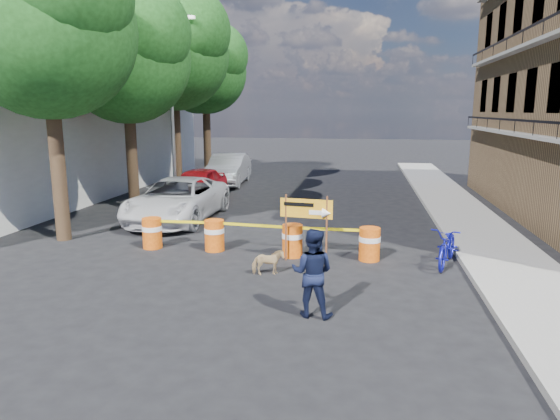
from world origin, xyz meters
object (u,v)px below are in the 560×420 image
(barrel_far_right, at_px, (370,243))
(sedan_silver, at_px, (228,169))
(sedan_red, at_px, (197,185))
(barrel_mid_left, at_px, (214,235))
(barrel_mid_right, at_px, (292,240))
(barrel_far_left, at_px, (152,232))
(dog, at_px, (268,262))
(pedestrian, at_px, (312,273))
(suv_white, at_px, (178,200))
(bicycle, at_px, (449,228))
(detour_sign, at_px, (313,214))

(barrel_far_right, xyz_separation_m, sedan_silver, (-7.43, 13.00, 0.36))
(sedan_red, bearing_deg, sedan_silver, 92.04)
(barrel_mid_left, bearing_deg, sedan_red, 112.07)
(sedan_red, bearing_deg, barrel_mid_right, -53.25)
(barrel_mid_left, xyz_separation_m, sedan_silver, (-3.02, 12.75, 0.36))
(barrel_far_left, xyz_separation_m, barrel_mid_right, (4.18, -0.19, 0.00))
(dog, bearing_deg, sedan_silver, 0.17)
(sedan_red, bearing_deg, pedestrian, -59.67)
(barrel_far_right, height_order, sedan_silver, sedan_silver)
(barrel_mid_right, xyz_separation_m, suv_white, (-4.79, 3.90, 0.30))
(bicycle, xyz_separation_m, suv_white, (-8.90, 4.05, -0.24))
(sedan_red, bearing_deg, barrel_far_left, -79.31)
(barrel_far_right, bearing_deg, sedan_silver, 119.74)
(barrel_mid_right, xyz_separation_m, detour_sign, (0.60, -0.49, 0.85))
(barrel_far_left, height_order, bicycle, bicycle)
(barrel_mid_right, relative_size, suv_white, 0.16)
(barrel_far_right, xyz_separation_m, sedan_red, (-7.43, 7.70, 0.28))
(suv_white, xyz_separation_m, sedan_silver, (-0.53, 9.08, 0.06))
(barrel_mid_left, distance_m, bicycle, 6.44)
(dog, distance_m, suv_white, 7.13)
(barrel_far_left, bearing_deg, barrel_far_right, -1.91)
(suv_white, bearing_deg, bicycle, -23.30)
(barrel_far_left, height_order, dog, barrel_far_left)
(sedan_silver, bearing_deg, barrel_far_left, -88.80)
(barrel_far_right, bearing_deg, suv_white, 150.41)
(barrel_far_right, relative_size, dog, 1.17)
(barrel_mid_right, xyz_separation_m, dog, (-0.37, -1.68, -0.15))
(barrel_far_right, xyz_separation_m, bicycle, (2.01, -0.13, 0.54))
(barrel_far_right, relative_size, bicycle, 0.44)
(barrel_mid_left, relative_size, barrel_mid_right, 1.00)
(barrel_far_left, distance_m, barrel_mid_left, 1.88)
(dog, bearing_deg, barrel_mid_right, -30.97)
(barrel_mid_right, bearing_deg, barrel_mid_left, 174.39)
(pedestrian, bearing_deg, barrel_far_right, -99.51)
(barrel_mid_right, distance_m, sedan_red, 9.35)
(barrel_far_left, bearing_deg, suv_white, 99.31)
(barrel_far_right, relative_size, suv_white, 0.16)
(suv_white, bearing_deg, pedestrian, -52.72)
(detour_sign, height_order, pedestrian, detour_sign)
(bicycle, bearing_deg, barrel_far_left, -164.06)
(bicycle, xyz_separation_m, dog, (-4.48, -1.53, -0.69))
(detour_sign, height_order, bicycle, bicycle)
(barrel_mid_left, xyz_separation_m, bicycle, (6.41, -0.37, 0.54))
(sedan_silver, bearing_deg, pedestrian, -73.60)
(barrel_far_right, height_order, detour_sign, detour_sign)
(barrel_far_left, height_order, sedan_red, sedan_red)
(barrel_far_left, distance_m, detour_sign, 4.91)
(pedestrian, distance_m, suv_white, 9.72)
(barrel_far_left, xyz_separation_m, barrel_mid_left, (1.88, 0.03, 0.00))
(pedestrian, distance_m, sedan_silver, 18.05)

